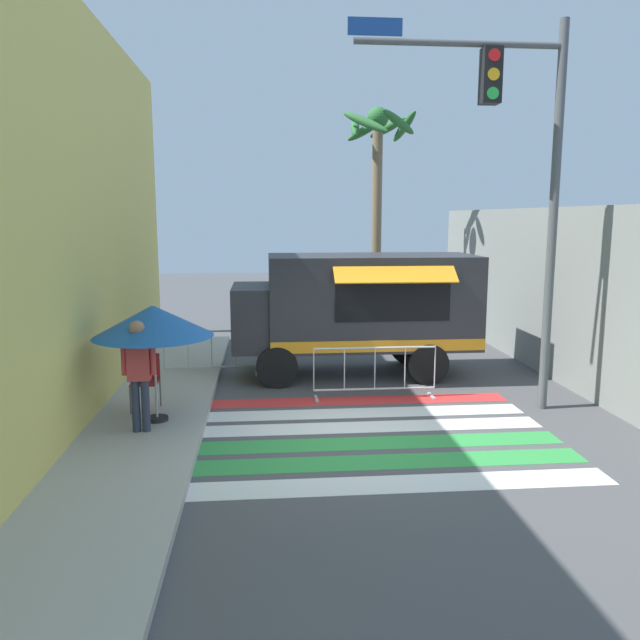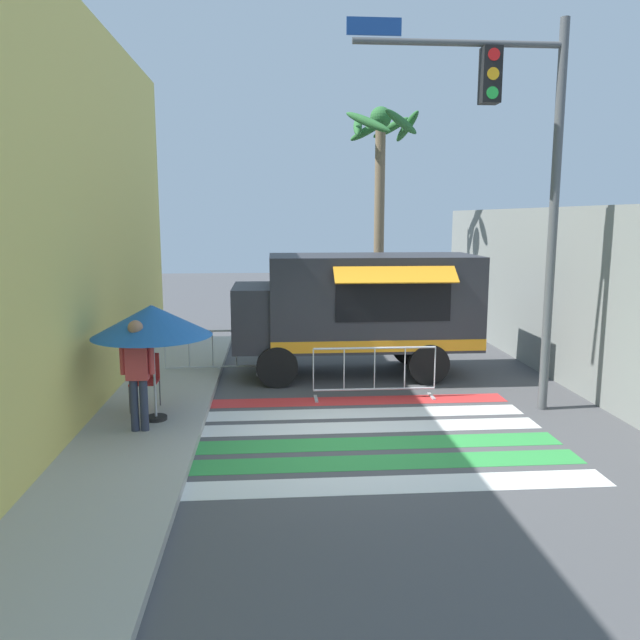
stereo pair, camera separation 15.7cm
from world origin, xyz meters
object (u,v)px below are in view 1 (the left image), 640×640
barricade_side (212,353)px  traffic_signal_pole (520,156)px  food_truck (353,305)px  folding_chair (146,376)px  vendor_person (139,368)px  palm_tree (378,170)px  patio_umbrella (153,321)px  barricade_front (375,372)px

barricade_side → traffic_signal_pole: bearing=-28.2°
traffic_signal_pole → food_truck: bearing=131.3°
food_truck → folding_chair: bearing=-147.5°
food_truck → barricade_side: bearing=176.5°
food_truck → vendor_person: size_ratio=2.98×
palm_tree → folding_chair: bearing=-127.5°
patio_umbrella → barricade_front: bearing=19.4°
barricade_side → barricade_front: bearing=-32.3°
food_truck → vendor_person: (-3.90, -3.78, -0.43)m
patio_umbrella → barricade_side: patio_umbrella is taller
food_truck → vendor_person: bearing=-135.9°
folding_chair → palm_tree: bearing=57.9°
vendor_person → palm_tree: palm_tree is taller
patio_umbrella → folding_chair: bearing=112.6°
traffic_signal_pole → palm_tree: size_ratio=1.04×
patio_umbrella → food_truck: bearing=41.1°
traffic_signal_pole → palm_tree: bearing=99.1°
food_truck → palm_tree: (1.31, 4.40, 3.22)m
food_truck → traffic_signal_pole: size_ratio=0.78×
vendor_person → food_truck: bearing=55.9°
patio_umbrella → palm_tree: (5.06, 7.66, 2.99)m
traffic_signal_pole → folding_chair: bearing=177.9°
traffic_signal_pole → palm_tree: (-1.15, 7.20, 0.28)m
food_truck → palm_tree: 5.60m
food_truck → folding_chair: size_ratio=5.47×
folding_chair → vendor_person: (0.14, -1.22, 0.43)m
traffic_signal_pole → folding_chair: (-6.50, 0.24, -3.80)m
barricade_front → palm_tree: (1.15, 6.28, 4.28)m
patio_umbrella → folding_chair: 1.32m
patio_umbrella → barricade_side: bearing=79.7°
folding_chair → palm_tree: palm_tree is taller
patio_umbrella → barricade_side: (0.62, 3.45, -1.29)m
traffic_signal_pole → vendor_person: bearing=-171.3°
traffic_signal_pole → patio_umbrella: bearing=-175.8°
patio_umbrella → traffic_signal_pole: bearing=4.2°
food_truck → barricade_side: (-3.12, 0.19, -1.07)m
folding_chair → barricade_front: bearing=14.6°
palm_tree → food_truck: bearing=-106.6°
food_truck → folding_chair: food_truck is taller
folding_chair → vendor_person: bearing=-78.2°
traffic_signal_pole → barricade_side: 7.50m
vendor_person → barricade_front: size_ratio=0.74×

